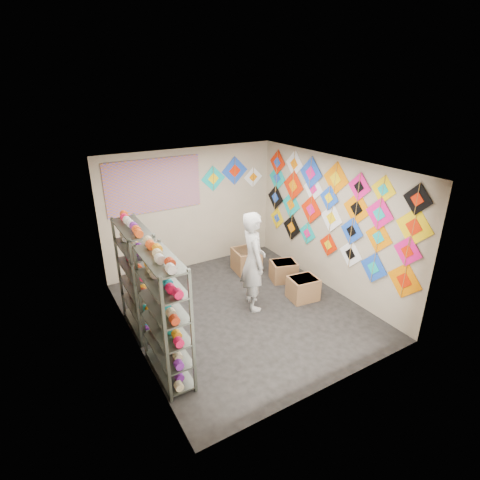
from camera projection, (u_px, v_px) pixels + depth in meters
ground at (244, 310)px, 7.03m from camera, size 4.50×4.50×0.00m
room_walls at (244, 228)px, 6.40m from camera, size 4.50×4.50×4.50m
shelf_rack_front at (165, 318)px, 5.16m from camera, size 0.40×1.10×1.90m
shelf_rack_back at (138, 279)px, 6.19m from camera, size 0.40×1.10×1.90m
string_spools at (150, 291)px, 5.64m from camera, size 0.12×2.36×0.12m
kite_wall_display at (330, 209)px, 7.34m from camera, size 0.05×4.28×2.04m
back_wall_kites at (232, 175)px, 8.51m from camera, size 1.59×0.02×0.79m
poster at (154, 186)px, 7.65m from camera, size 2.00×0.01×1.10m
shopkeeper at (253, 261)px, 6.81m from camera, size 0.92×0.81×1.89m
carton_a at (303, 288)px, 7.33m from camera, size 0.59×0.52×0.45m
carton_b at (284, 271)px, 8.03m from camera, size 0.63×0.57×0.43m
carton_c at (246, 260)px, 8.41m from camera, size 0.60×0.65×0.51m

